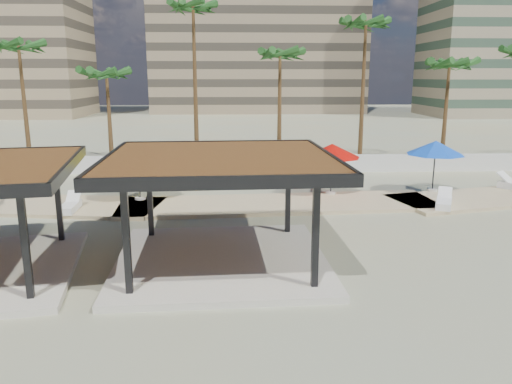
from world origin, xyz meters
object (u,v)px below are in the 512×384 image
umbrella_c (332,151)px  lounger_b (444,203)px  pavilion_central (221,199)px  lounger_a (70,206)px

umbrella_c → lounger_b: 6.23m
pavilion_central → umbrella_c: size_ratio=2.37×
lounger_b → umbrella_c: bearing=84.5°
pavilion_central → lounger_a: bearing=135.1°
pavilion_central → lounger_b: size_ratio=3.63×
lounger_a → pavilion_central: bearing=-134.6°
lounger_a → lounger_b: bearing=-92.3°
lounger_a → umbrella_c: bearing=-79.7°
umbrella_c → lounger_b: umbrella_c is taller
pavilion_central → lounger_a: (-7.40, 6.74, -1.94)m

